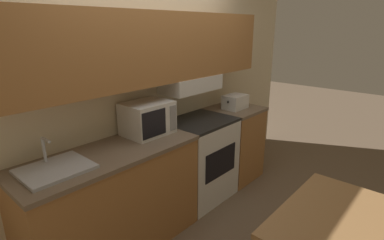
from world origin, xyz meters
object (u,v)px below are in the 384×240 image
microwave (148,118)px  dining_table (340,233)px  stove_range (200,159)px  toaster (235,102)px  sink_basin (55,168)px

microwave → dining_table: (0.15, -1.72, -0.47)m
stove_range → dining_table: bearing=-107.2°
dining_table → toaster: bearing=54.4°
stove_range → toaster: bearing=-1.5°
microwave → sink_basin: bearing=-174.4°
toaster → sink_basin: bearing=179.6°
microwave → sink_basin: 0.95m
toaster → dining_table: toaster is taller
toaster → sink_basin: (-2.24, 0.02, -0.07)m
toaster → dining_table: bearing=-125.6°
microwave → toaster: microwave is taller
sink_basin → dining_table: size_ratio=0.45×
toaster → dining_table: 2.02m
stove_range → toaster: toaster is taller
microwave → sink_basin: size_ratio=0.94×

